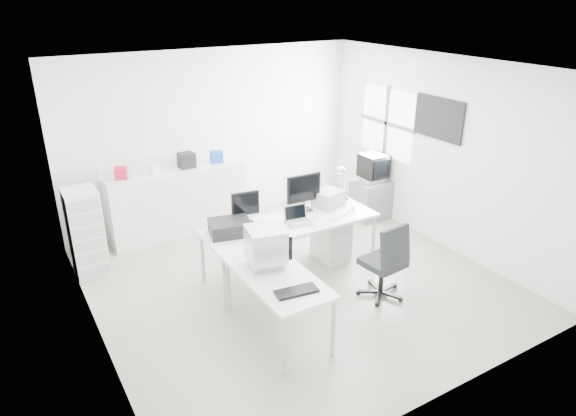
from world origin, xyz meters
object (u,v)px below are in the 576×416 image
main_desk (291,247)px  filing_cabinet (86,232)px  sideboard (178,202)px  laptop (299,217)px  lcd_monitor_large (304,193)px  side_desk (277,304)px  office_chair (383,259)px  crt_monitor (266,248)px  tv_cabinet (371,199)px  drawer_pedestal (331,239)px  lcd_monitor_small (245,208)px  inkjet_printer (230,227)px  crt_tv (373,168)px  laser_printer (328,198)px

main_desk → filing_cabinet: size_ratio=2.00×
sideboard → filing_cabinet: size_ratio=1.78×
laptop → filing_cabinet: size_ratio=0.28×
filing_cabinet → lcd_monitor_large: bearing=-23.6°
side_desk → office_chair: size_ratio=1.34×
laptop → crt_monitor: crt_monitor is taller
side_desk → tv_cabinet: 3.58m
drawer_pedestal → lcd_monitor_small: 1.44m
main_desk → laptop: 0.49m
lcd_monitor_small → inkjet_printer: bearing=-144.4°
main_desk → crt_tv: 2.36m
side_desk → laser_printer: laser_printer is taller
side_desk → laptop: 1.43m
sideboard → inkjet_printer: bearing=-88.7°
inkjet_printer → office_chair: office_chair is taller
drawer_pedestal → filing_cabinet: bearing=155.7°
lcd_monitor_small → filing_cabinet: lcd_monitor_small is taller
drawer_pedestal → sideboard: (-1.59, 1.92, 0.23)m
side_desk → office_chair: office_chair is taller
sideboard → tv_cabinet: bearing=-19.8°
sideboard → side_desk: bearing=-89.2°
inkjet_printer → crt_monitor: bearing=-77.2°
main_desk → laser_printer: laser_printer is taller
crt_tv → main_desk: bearing=-157.4°
laptop → crt_tv: crt_tv is taller
main_desk → laser_printer: size_ratio=6.14×
lcd_monitor_small → office_chair: 1.87m
laptop → crt_tv: size_ratio=0.66×
laptop → sideboard: (-0.94, 2.07, -0.32)m
laser_printer → tv_cabinet: (1.38, 0.67, -0.53)m
tv_cabinet → main_desk: bearing=-157.4°
lcd_monitor_large → crt_monitor: (-1.20, -1.10, -0.05)m
lcd_monitor_large → crt_monitor: size_ratio=1.21×
side_desk → laser_printer: size_ratio=3.58×
crt_tv → filing_cabinet: (-4.50, 0.55, -0.28)m
drawer_pedestal → crt_tv: bearing=30.4°
side_desk → tv_cabinet: size_ratio=2.13×
laser_printer → sideboard: size_ratio=0.18×
laser_printer → sideboard: (-1.64, 1.75, -0.33)m
tv_cabinet → filing_cabinet: 4.54m
inkjet_printer → laptop: (0.90, -0.20, 0.02)m
side_desk → lcd_monitor_large: (1.20, 1.35, 0.64)m
lcd_monitor_small → sideboard: 1.81m
inkjet_printer → lcd_monitor_small: lcd_monitor_small is taller
laptop → crt_tv: 2.30m
lcd_monitor_large → tv_cabinet: (1.78, 0.64, -0.69)m
side_desk → crt_tv: crt_tv is taller
drawer_pedestal → office_chair: size_ratio=0.57×
main_desk → laptop: laptop is taller
office_chair → side_desk: bearing=174.1°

